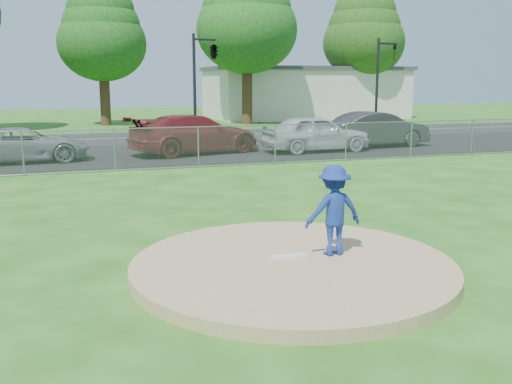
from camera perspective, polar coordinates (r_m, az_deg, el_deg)
ground at (r=19.06m, az=-7.41°, el=1.45°), size 120.00×120.00×0.00m
pitchers_mound at (r=9.63m, az=3.69°, el=-7.45°), size 5.40×5.40×0.20m
pitching_rubber at (r=9.77m, az=3.26°, el=-6.43°), size 0.60×0.15×0.04m
chain_link_fence at (r=20.90m, az=-8.48°, el=4.35°), size 40.00×0.06×1.50m
parking_lot at (r=25.41m, az=-10.12°, el=3.78°), size 50.00×8.00×0.01m
street at (r=32.81m, az=-11.94°, el=5.33°), size 60.00×7.00×0.01m
commercial_building at (r=50.38m, az=4.82°, el=9.91°), size 16.40×9.40×4.30m
tree_center at (r=42.68m, az=-15.17°, el=15.16°), size 6.16×6.16×9.84m
tree_right at (r=42.58m, az=-0.92°, el=17.14°), size 7.28×7.28×11.63m
tree_far_right at (r=49.53m, az=10.74°, el=15.42°), size 6.72×6.72×10.74m
traffic_signal_center at (r=31.39m, az=-4.45°, el=13.70°), size 1.42×2.48×5.60m
traffic_signal_right at (r=35.21m, az=12.38°, el=11.17°), size 1.28×0.20×5.60m
pitcher at (r=9.83m, az=7.77°, el=-1.82°), size 1.01×0.58×1.56m
traffic_cone at (r=23.84m, az=-22.41°, el=3.40°), size 0.32×0.32×0.61m
parked_car_gray at (r=24.19m, az=-22.13°, el=4.41°), size 5.06×2.69×1.35m
parked_car_darkred at (r=25.20m, az=-6.10°, el=5.79°), size 6.27×3.85×1.70m
parked_car_pearl at (r=25.89m, az=6.03°, el=5.88°), size 4.93×2.14×1.66m
parked_car_charcoal at (r=28.25m, az=12.02°, el=6.16°), size 5.25×2.29×1.68m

